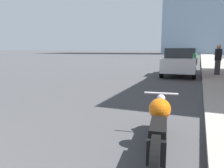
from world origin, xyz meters
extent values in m
cube|color=#9E998E|center=(5.79, 40.00, 0.07)|extent=(3.12, 240.00, 0.15)
cylinder|color=black|center=(3.40, 4.60, 0.34)|extent=(0.19, 0.68, 0.68)
cylinder|color=black|center=(3.65, 2.73, 0.34)|extent=(0.19, 0.68, 0.68)
cube|color=black|center=(3.52, 3.67, 0.35)|extent=(0.43, 1.46, 0.33)
sphere|color=orange|center=(3.49, 3.95, 0.65)|extent=(0.36, 0.36, 0.36)
cube|color=black|center=(3.56, 3.36, 0.57)|extent=(0.30, 0.68, 0.10)
sphere|color=silver|center=(3.39, 4.63, 0.68)|extent=(0.16, 0.16, 0.16)
cylinder|color=silver|center=(3.41, 4.50, 0.81)|extent=(0.62, 0.12, 0.04)
cube|color=silver|center=(2.86, 14.27, 0.71)|extent=(2.07, 4.18, 0.78)
cube|color=#23282D|center=(2.86, 14.27, 1.39)|extent=(1.66, 2.05, 0.57)
cylinder|color=black|center=(1.91, 15.47, 0.32)|extent=(0.24, 0.65, 0.64)
cylinder|color=black|center=(3.63, 15.58, 0.32)|extent=(0.24, 0.65, 0.64)
cylinder|color=black|center=(2.08, 12.95, 0.32)|extent=(0.24, 0.65, 0.64)
cylinder|color=black|center=(3.80, 13.06, 0.32)|extent=(0.24, 0.65, 0.64)
cube|color=#1E6B33|center=(2.84, 25.73, 0.74)|extent=(1.85, 4.53, 0.79)
cube|color=#23282D|center=(2.84, 25.73, 1.42)|extent=(1.56, 2.18, 0.56)
cylinder|color=black|center=(1.99, 27.14, 0.34)|extent=(0.21, 0.69, 0.69)
cylinder|color=black|center=(3.72, 27.12, 0.34)|extent=(0.21, 0.69, 0.69)
cylinder|color=black|center=(1.97, 24.34, 0.34)|extent=(0.21, 0.69, 0.69)
cylinder|color=black|center=(3.69, 24.33, 0.34)|extent=(0.21, 0.69, 0.69)
cube|color=#38383D|center=(5.03, 14.38, 0.56)|extent=(0.29, 0.20, 0.83)
cube|color=black|center=(5.03, 14.38, 1.31)|extent=(0.36, 0.20, 0.66)
sphere|color=tan|center=(5.03, 14.38, 1.75)|extent=(0.24, 0.24, 0.24)
camera|label=1|loc=(4.04, 0.44, 1.63)|focal=35.00mm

